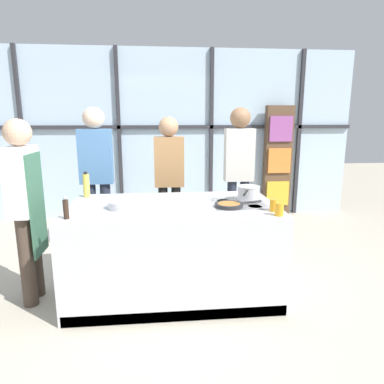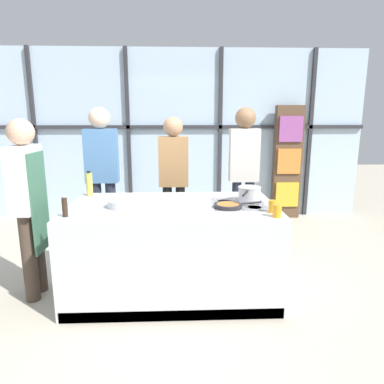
# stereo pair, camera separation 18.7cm
# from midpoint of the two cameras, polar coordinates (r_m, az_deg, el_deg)

# --- Properties ---
(ground_plane) EXTENTS (18.00, 18.00, 0.00)m
(ground_plane) POSITION_cam_midpoint_polar(r_m,az_deg,el_deg) (3.59, -1.57, -15.95)
(ground_plane) COLOR #BCB29E
(back_window_wall) EXTENTS (6.40, 0.10, 2.80)m
(back_window_wall) POSITION_cam_midpoint_polar(r_m,az_deg,el_deg) (5.86, -2.00, 9.47)
(back_window_wall) COLOR silver
(back_window_wall) RESTS_ON ground_plane
(bookshelf) EXTENTS (0.46, 0.19, 1.89)m
(bookshelf) POSITION_cam_midpoint_polar(r_m,az_deg,el_deg) (6.03, 16.46, 4.70)
(bookshelf) COLOR brown
(bookshelf) RESTS_ON ground_plane
(demo_island) EXTENTS (1.96, 1.10, 0.88)m
(demo_island) POSITION_cam_midpoint_polar(r_m,az_deg,el_deg) (3.40, -1.59, -9.39)
(demo_island) COLOR silver
(demo_island) RESTS_ON ground_plane
(chef) EXTENTS (0.24, 0.41, 1.69)m
(chef) POSITION_cam_midpoint_polar(r_m,az_deg,el_deg) (3.44, -24.24, -0.99)
(chef) COLOR #47382D
(chef) RESTS_ON ground_plane
(spectator_far_left) EXTENTS (0.39, 0.25, 1.82)m
(spectator_far_left) POSITION_cam_midpoint_polar(r_m,az_deg,el_deg) (4.35, -13.56, 3.70)
(spectator_far_left) COLOR #232838
(spectator_far_left) RESTS_ON ground_plane
(spectator_center_left) EXTENTS (0.36, 0.24, 1.71)m
(spectator_center_left) POSITION_cam_midpoint_polar(r_m,az_deg,el_deg) (4.27, -1.84, 3.05)
(spectator_center_left) COLOR black
(spectator_center_left) RESTS_ON ground_plane
(spectator_center_right) EXTENTS (0.37, 0.25, 1.82)m
(spectator_center_right) POSITION_cam_midpoint_polar(r_m,az_deg,el_deg) (4.36, 9.85, 4.12)
(spectator_center_right) COLOR #232838
(spectator_center_right) RESTS_ON ground_plane
(frying_pan) EXTENTS (0.46, 0.26, 0.04)m
(frying_pan) POSITION_cam_midpoint_polar(r_m,az_deg,el_deg) (3.19, 7.82, -2.24)
(frying_pan) COLOR #232326
(frying_pan) RESTS_ON demo_island
(saucepan) EXTENTS (0.24, 0.40, 0.14)m
(saucepan) POSITION_cam_midpoint_polar(r_m,az_deg,el_deg) (3.45, 11.07, -0.24)
(saucepan) COLOR silver
(saucepan) RESTS_ON demo_island
(white_plate) EXTENTS (0.26, 0.26, 0.01)m
(white_plate) POSITION_cam_midpoint_polar(r_m,az_deg,el_deg) (3.47, -9.01, -1.26)
(white_plate) COLOR white
(white_plate) RESTS_ON demo_island
(mixing_bowl) EXTENTS (0.28, 0.28, 0.07)m
(mixing_bowl) POSITION_cam_midpoint_polar(r_m,az_deg,el_deg) (3.21, -9.86, -1.86)
(mixing_bowl) COLOR silver
(mixing_bowl) RESTS_ON demo_island
(oil_bottle) EXTENTS (0.07, 0.07, 0.27)m
(oil_bottle) POSITION_cam_midpoint_polar(r_m,az_deg,el_deg) (3.74, -15.37, 1.26)
(oil_bottle) COLOR #E0CC4C
(oil_bottle) RESTS_ON demo_island
(pepper_grinder) EXTENTS (0.04, 0.04, 0.19)m
(pepper_grinder) POSITION_cam_midpoint_polar(r_m,az_deg,el_deg) (3.01, -18.79, -2.37)
(pepper_grinder) COLOR #332319
(pepper_grinder) RESTS_ON demo_island
(juice_glass_near) EXTENTS (0.07, 0.07, 0.11)m
(juice_glass_near) POSITION_cam_midpoint_polar(r_m,az_deg,el_deg) (2.96, 15.77, -3.04)
(juice_glass_near) COLOR orange
(juice_glass_near) RESTS_ON demo_island
(juice_glass_far) EXTENTS (0.07, 0.07, 0.11)m
(juice_glass_far) POSITION_cam_midpoint_polar(r_m,az_deg,el_deg) (3.09, 14.98, -2.36)
(juice_glass_far) COLOR orange
(juice_glass_far) RESTS_ON demo_island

